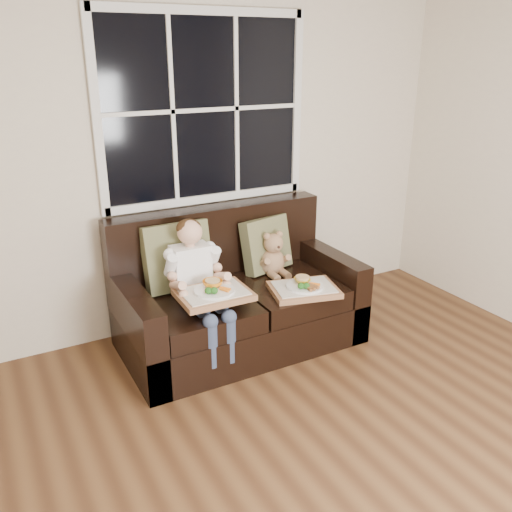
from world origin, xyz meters
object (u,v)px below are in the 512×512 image
loveseat (236,302)px  teddy_bear (273,257)px  tray_left (214,293)px  tray_right (304,288)px  child (197,275)px

loveseat → teddy_bear: bearing=7.9°
tray_left → teddy_bear: bearing=29.8°
tray_right → tray_left: bearing=-169.4°
teddy_bear → tray_right: teddy_bear is taller
teddy_bear → tray_left: size_ratio=0.74×
tray_left → tray_right: 0.68m
child → tray_right: (0.71, -0.23, -0.16)m
child → tray_left: child is taller
loveseat → child: 0.50m
teddy_bear → tray_right: 0.42m
loveseat → tray_right: (0.36, -0.35, 0.17)m
tray_left → tray_right: (0.67, -0.04, -0.10)m
tray_right → teddy_bear: bearing=106.8°
child → tray_left: size_ratio=1.80×
teddy_bear → tray_left: 0.75m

